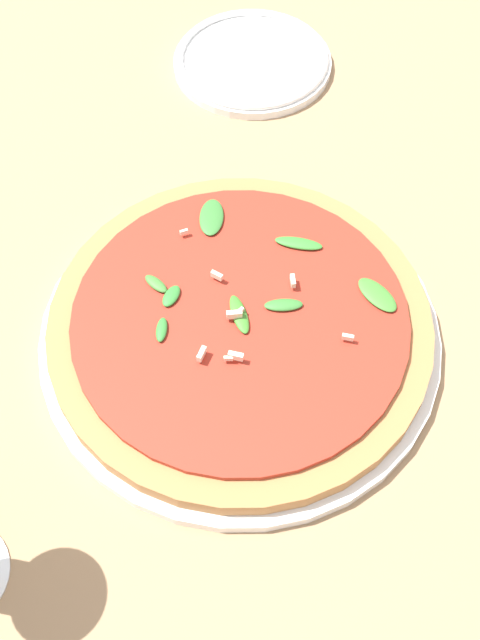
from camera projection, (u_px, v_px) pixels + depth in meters
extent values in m
plane|color=#9E7A56|center=(208.00, 322.00, 0.70)|extent=(6.00, 6.00, 0.00)
cylinder|color=white|center=(240.00, 334.00, 0.69)|extent=(0.36, 0.36, 0.01)
cylinder|color=#AD7542|center=(240.00, 325.00, 0.67)|extent=(0.34, 0.34, 0.02)
cylinder|color=#A82D1E|center=(240.00, 318.00, 0.66)|extent=(0.30, 0.30, 0.01)
ellipsoid|color=#367731|center=(283.00, 305.00, 0.66)|extent=(0.02, 0.04, 0.01)
ellipsoid|color=#3F7D2E|center=(377.00, 295.00, 0.67)|extent=(0.05, 0.04, 0.01)
ellipsoid|color=#3B7E29|center=(239.00, 314.00, 0.66)|extent=(0.04, 0.01, 0.01)
ellipsoid|color=#327E32|center=(162.00, 330.00, 0.65)|extent=(0.03, 0.02, 0.01)
ellipsoid|color=#378330|center=(299.00, 243.00, 0.70)|extent=(0.03, 0.05, 0.01)
ellipsoid|color=#367631|center=(212.00, 217.00, 0.72)|extent=(0.05, 0.04, 0.01)
ellipsoid|color=#3F7932|center=(156.00, 284.00, 0.68)|extent=(0.03, 0.02, 0.01)
ellipsoid|color=#317E31|center=(171.00, 296.00, 0.67)|extent=(0.03, 0.03, 0.01)
cube|color=#EFE5C6|center=(239.00, 312.00, 0.66)|extent=(0.01, 0.01, 0.01)
cube|color=#EFE5C6|center=(217.00, 275.00, 0.68)|extent=(0.01, 0.01, 0.01)
cube|color=#EFE5C6|center=(202.00, 354.00, 0.63)|extent=(0.01, 0.01, 0.01)
cube|color=#EFE5C6|center=(236.00, 356.00, 0.63)|extent=(0.01, 0.01, 0.01)
cube|color=#EFE5C6|center=(293.00, 281.00, 0.67)|extent=(0.01, 0.01, 0.01)
cube|color=#EFE5C6|center=(348.00, 337.00, 0.64)|extent=(0.01, 0.01, 0.01)
cube|color=#EFE5C6|center=(234.00, 314.00, 0.65)|extent=(0.01, 0.01, 0.01)
cube|color=#EFE5C6|center=(186.00, 231.00, 0.71)|extent=(0.00, 0.01, 0.00)
cube|color=#EFE5C6|center=(231.00, 358.00, 0.63)|extent=(0.00, 0.01, 0.00)
cylinder|color=white|center=(252.00, 63.00, 0.90)|extent=(0.19, 0.19, 0.01)
torus|color=white|center=(253.00, 57.00, 0.89)|extent=(0.18, 0.18, 0.01)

